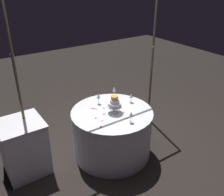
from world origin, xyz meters
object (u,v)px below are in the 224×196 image
object	(u,v)px
wine_glass_1	(131,96)
wine_glass_2	(114,90)
side_table	(24,147)
wine_glass_3	(131,115)
main_table	(112,133)
cake_knife	(111,101)
tiered_cake	(115,103)
wine_glass_0	(98,97)
decorative_arch	(95,48)

from	to	relation	value
wine_glass_1	wine_glass_2	distance (m)	0.32
side_table	wine_glass_3	distance (m)	1.53
main_table	wine_glass_1	world-z (taller)	wine_glass_1
wine_glass_1	cake_knife	xyz separation A→B (m)	(-0.24, 0.19, -0.10)
wine_glass_2	side_table	bearing A→B (deg)	-179.12
wine_glass_3	wine_glass_2	bearing A→B (deg)	71.45
main_table	tiered_cake	size ratio (longest dim) A/B	4.58
wine_glass_1	wine_glass_2	bearing A→B (deg)	108.82
side_table	wine_glass_0	distance (m)	1.27
tiered_cake	side_table	bearing A→B (deg)	162.18
wine_glass_2	wine_glass_3	distance (m)	0.80
tiered_cake	wine_glass_3	bearing A→B (deg)	-85.34
side_table	wine_glass_2	xyz separation A→B (m)	(1.52, 0.02, 0.47)
wine_glass_3	wine_glass_0	bearing A→B (deg)	96.41
side_table	wine_glass_3	xyz separation A→B (m)	(1.26, -0.74, 0.46)
decorative_arch	wine_glass_2	size ratio (longest dim) A/B	13.77
wine_glass_2	wine_glass_3	world-z (taller)	wine_glass_2
main_table	side_table	bearing A→B (deg)	163.56
side_table	wine_glass_2	size ratio (longest dim) A/B	4.53
tiered_cake	wine_glass_0	distance (m)	0.36
decorative_arch	cake_knife	bearing A→B (deg)	-45.77
main_table	wine_glass_2	bearing A→B (deg)	51.66
wine_glass_3	cake_knife	world-z (taller)	wine_glass_3
decorative_arch	side_table	xyz separation A→B (m)	(-1.22, -0.08, -1.17)
cake_knife	main_table	bearing A→B (deg)	-122.05
tiered_cake	cake_knife	size ratio (longest dim) A/B	1.04
decorative_arch	wine_glass_3	size ratio (longest dim) A/B	15.17
main_table	wine_glass_0	bearing A→B (deg)	95.84
wine_glass_2	wine_glass_0	bearing A→B (deg)	-168.96
decorative_arch	tiered_cake	size ratio (longest dim) A/B	9.14
decorative_arch	main_table	distance (m)	1.27
wine_glass_2	decorative_arch	bearing A→B (deg)	169.88
wine_glass_1	wine_glass_3	world-z (taller)	wine_glass_3
wine_glass_1	cake_knife	bearing A→B (deg)	141.72
tiered_cake	wine_glass_1	xyz separation A→B (m)	(0.39, 0.11, -0.04)
wine_glass_0	cake_knife	distance (m)	0.24
decorative_arch	wine_glass_3	distance (m)	1.09
side_table	wine_glass_0	bearing A→B (deg)	-2.03
side_table	wine_glass_3	size ratio (longest dim) A/B	4.99
wine_glass_0	wine_glass_3	bearing A→B (deg)	-83.59
main_table	tiered_cake	bearing A→B (deg)	-64.40
decorative_arch	main_table	size ratio (longest dim) A/B	2.00
decorative_arch	wine_glass_0	distance (m)	0.72
wine_glass_0	wine_glass_2	xyz separation A→B (m)	(0.33, 0.07, 0.00)
tiered_cake	main_table	bearing A→B (deg)	115.60
decorative_arch	cake_knife	world-z (taller)	decorative_arch
decorative_arch	tiered_cake	xyz separation A→B (m)	(0.02, -0.47, -0.68)
tiered_cake	wine_glass_2	world-z (taller)	tiered_cake
tiered_cake	wine_glass_0	world-z (taller)	tiered_cake
main_table	wine_glass_0	size ratio (longest dim) A/B	7.08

